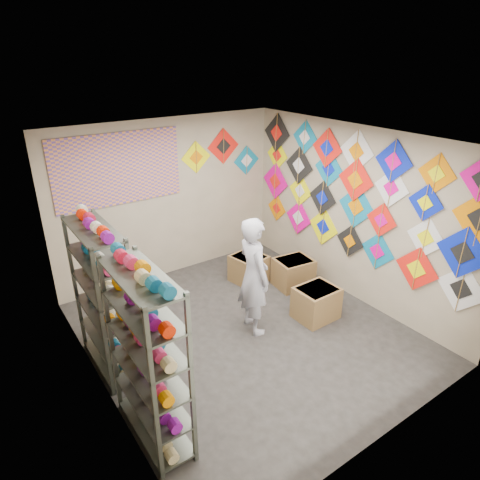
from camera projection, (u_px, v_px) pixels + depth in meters
ground at (246, 332)px, 6.06m from camera, size 4.50×4.50×0.00m
room_walls at (247, 225)px, 5.38m from camera, size 4.50×4.50×4.50m
shelf_rack_front at (148, 359)px, 4.10m from camera, size 0.40×1.10×1.90m
shelf_rack_back at (103, 300)px, 5.07m from camera, size 0.40×1.10×1.90m
string_spools at (122, 319)px, 4.55m from camera, size 0.12×2.36×0.12m
kite_wall_display at (354, 197)px, 6.42m from camera, size 0.06×4.39×2.07m
back_wall_kites at (223, 154)px, 7.48m from camera, size 1.61×0.02×0.91m
poster at (119, 169)px, 6.49m from camera, size 2.00×0.01×1.10m
shopkeeper at (254, 276)px, 5.81m from camera, size 0.73×0.57×1.70m
carton_a at (316, 303)px, 6.30m from camera, size 0.60×0.50×0.49m
carton_b at (293, 273)px, 7.16m from camera, size 0.65×0.55×0.49m
carton_c at (249, 269)px, 7.30m from camera, size 0.59×0.63×0.48m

